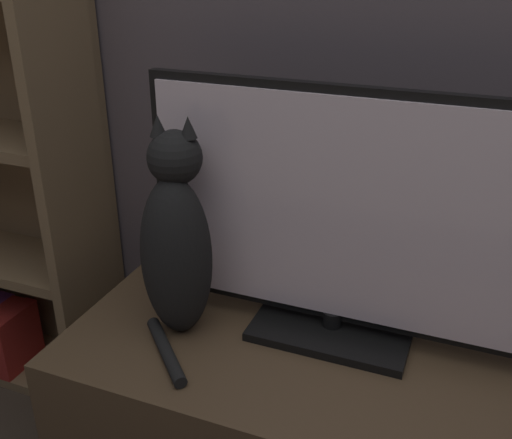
% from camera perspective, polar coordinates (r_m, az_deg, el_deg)
% --- Properties ---
extents(tv_stand, '(1.26, 0.55, 0.43)m').
position_cam_1_polar(tv_stand, '(1.47, 8.25, -19.67)').
color(tv_stand, brown).
rests_on(tv_stand, ground_plane).
extents(tv, '(0.86, 0.21, 0.56)m').
position_cam_1_polar(tv, '(1.26, 7.90, -0.35)').
color(tv, black).
rests_on(tv, tv_stand).
extents(cat, '(0.20, 0.28, 0.50)m').
position_cam_1_polar(cat, '(1.30, -7.56, -2.32)').
color(cat, black).
rests_on(cat, tv_stand).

